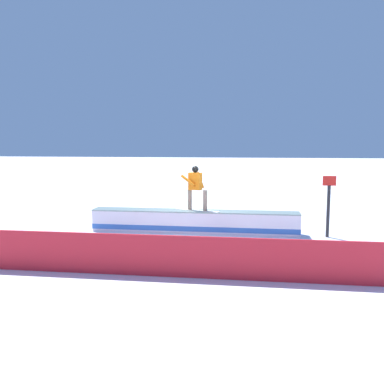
# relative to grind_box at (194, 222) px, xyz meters

# --- Properties ---
(ground_plane) EXTENTS (120.00, 120.00, 0.00)m
(ground_plane) POSITION_rel_grind_box_xyz_m (0.00, 0.00, -0.33)
(ground_plane) COLOR white
(grind_box) EXTENTS (6.79, 0.74, 0.73)m
(grind_box) POSITION_rel_grind_box_xyz_m (0.00, 0.00, 0.00)
(grind_box) COLOR white
(grind_box) RESTS_ON ground_plane
(snowboarder) EXTENTS (1.52, 0.76, 1.46)m
(snowboarder) POSITION_rel_grind_box_xyz_m (-0.05, -0.02, 1.20)
(snowboarder) COLOR silver
(snowboarder) RESTS_ON grind_box
(safety_fence) EXTENTS (9.13, 0.18, 0.94)m
(safety_fence) POSITION_rel_grind_box_xyz_m (0.00, 4.52, 0.14)
(safety_fence) COLOR red
(safety_fence) RESTS_ON ground_plane
(trail_marker) EXTENTS (0.40, 0.10, 1.92)m
(trail_marker) POSITION_rel_grind_box_xyz_m (-4.22, 0.15, 0.70)
(trail_marker) COLOR #262628
(trail_marker) RESTS_ON ground_plane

